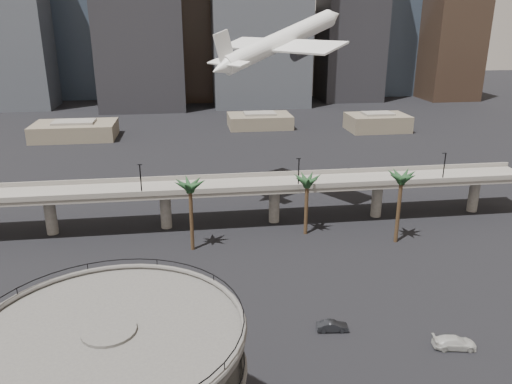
{
  "coord_description": "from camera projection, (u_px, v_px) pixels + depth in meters",
  "views": [
    {
      "loc": [
        -6.08,
        -39.37,
        39.73
      ],
      "look_at": [
        3.41,
        28.0,
        16.12
      ],
      "focal_mm": 35.0,
      "sensor_mm": 36.0,
      "label": 1
    }
  ],
  "objects": [
    {
      "name": "skyline",
      "position": [
        225.0,
        4.0,
        240.44
      ],
      "size": [
        269.0,
        86.0,
        127.44
      ],
      "color": "gray",
      "rests_on": "ground"
    },
    {
      "name": "car_c",
      "position": [
        454.0,
        343.0,
        63.47
      ],
      "size": [
        5.75,
        3.12,
        1.58
      ],
      "primitive_type": "imported",
      "rotation": [
        0.0,
        0.0,
        1.4
      ],
      "color": "silver",
      "rests_on": "ground"
    },
    {
      "name": "car_b",
      "position": [
        332.0,
        326.0,
        66.99
      ],
      "size": [
        4.41,
        1.94,
        1.41
      ],
      "primitive_type": "imported",
      "rotation": [
        0.0,
        0.0,
        1.47
      ],
      "color": "black",
      "rests_on": "ground"
    },
    {
      "name": "car_a",
      "position": [
        160.0,
        326.0,
        66.92
      ],
      "size": [
        5.14,
        3.49,
        1.62
      ],
      "primitive_type": "imported",
      "rotation": [
        0.0,
        0.0,
        1.21
      ],
      "color": "#A52717",
      "rests_on": "ground"
    },
    {
      "name": "low_buildings",
      "position": [
        222.0,
        125.0,
        183.74
      ],
      "size": [
        135.0,
        27.5,
        6.8
      ],
      "color": "#665A4B",
      "rests_on": "ground"
    },
    {
      "name": "airborne_jet",
      "position": [
        281.0,
        41.0,
        105.22
      ],
      "size": [
        33.3,
        31.3,
        14.43
      ],
      "rotation": [
        0.0,
        -0.29,
        0.56
      ],
      "color": "silver",
      "rests_on": "ground"
    },
    {
      "name": "palm_trees",
      "position": [
        301.0,
        184.0,
        90.52
      ],
      "size": [
        42.4,
        10.4,
        14.0
      ],
      "color": "#43311C",
      "rests_on": "ground"
    },
    {
      "name": "overpass",
      "position": [
        220.0,
        190.0,
        99.7
      ],
      "size": [
        130.0,
        9.3,
        14.7
      ],
      "color": "slate",
      "rests_on": "ground"
    }
  ]
}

